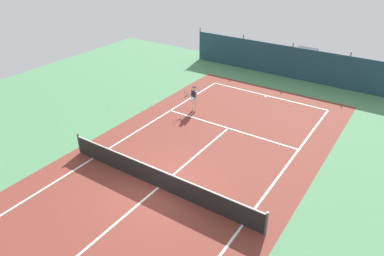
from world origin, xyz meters
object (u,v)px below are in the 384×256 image
at_px(tennis_ball_near_player, 259,97).
at_px(tennis_ball_midcourt, 273,96).
at_px(parked_car, 304,60).
at_px(tennis_player, 194,97).
at_px(tennis_ball_by_sideline, 291,105).
at_px(tennis_net, 158,178).

relative_size(tennis_ball_near_player, tennis_ball_midcourt, 1.00).
bearing_deg(tennis_ball_near_player, parked_car, 84.21).
distance_m(tennis_player, tennis_ball_midcourt, 5.98).
bearing_deg(tennis_player, parked_car, -84.34).
bearing_deg(parked_car, tennis_ball_by_sideline, 102.92).
distance_m(tennis_ball_midcourt, tennis_ball_by_sideline, 1.75).
height_order(tennis_ball_near_player, tennis_ball_by_sideline, same).
relative_size(tennis_net, tennis_player, 6.17).
xyz_separation_m(tennis_player, tennis_ball_by_sideline, (4.77, 4.09, -0.93)).
distance_m(tennis_player, tennis_ball_by_sideline, 6.35).
height_order(tennis_net, parked_car, parked_car).
distance_m(tennis_net, tennis_ball_by_sideline, 11.42).
relative_size(tennis_ball_by_sideline, parked_car, 0.02).
height_order(tennis_net, tennis_player, tennis_player).
relative_size(tennis_player, tennis_ball_midcourt, 24.85).
xyz_separation_m(tennis_player, parked_car, (3.23, 11.04, -0.12)).
relative_size(tennis_net, tennis_ball_midcourt, 153.33).
height_order(tennis_player, tennis_ball_by_sideline, tennis_player).
bearing_deg(tennis_ball_by_sideline, tennis_player, -139.36).
relative_size(tennis_ball_near_player, tennis_ball_by_sideline, 1.00).
bearing_deg(tennis_player, tennis_ball_near_player, -99.38).
distance_m(tennis_net, tennis_ball_near_player, 11.33).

